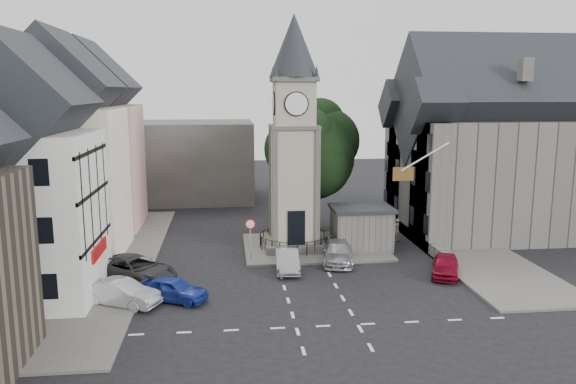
{
  "coord_description": "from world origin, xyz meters",
  "views": [
    {
      "loc": [
        -4.67,
        -30.55,
        11.18
      ],
      "look_at": [
        -0.74,
        5.0,
        4.69
      ],
      "focal_mm": 35.0,
      "sensor_mm": 36.0,
      "label": 1
    }
  ],
  "objects": [
    {
      "name": "ground",
      "position": [
        0.0,
        0.0,
        0.0
      ],
      "size": [
        120.0,
        120.0,
        0.0
      ],
      "primitive_type": "plane",
      "color": "black",
      "rests_on": "ground"
    },
    {
      "name": "pavement_west",
      "position": [
        -12.5,
        6.0,
        0.07
      ],
      "size": [
        6.0,
        30.0,
        0.14
      ],
      "primitive_type": "cube",
      "color": "#595651",
      "rests_on": "ground"
    },
    {
      "name": "pavement_east",
      "position": [
        12.0,
        8.0,
        0.07
      ],
      "size": [
        6.0,
        26.0,
        0.14
      ],
      "primitive_type": "cube",
      "color": "#595651",
      "rests_on": "ground"
    },
    {
      "name": "central_island",
      "position": [
        1.5,
        8.0,
        0.08
      ],
      "size": [
        10.0,
        8.0,
        0.16
      ],
      "primitive_type": "cube",
      "color": "#595651",
      "rests_on": "ground"
    },
    {
      "name": "road_markings",
      "position": [
        0.0,
        -5.5,
        0.01
      ],
      "size": [
        20.0,
        8.0,
        0.01
      ],
      "primitive_type": "cube",
      "color": "silver",
      "rests_on": "ground"
    },
    {
      "name": "clock_tower",
      "position": [
        0.0,
        7.99,
        8.12
      ],
      "size": [
        4.86,
        4.86,
        16.25
      ],
      "color": "#4C4944",
      "rests_on": "ground"
    },
    {
      "name": "stone_shelter",
      "position": [
        4.8,
        7.5,
        1.55
      ],
      "size": [
        4.3,
        3.3,
        3.08
      ],
      "color": "#5D5B56",
      "rests_on": "ground"
    },
    {
      "name": "town_tree",
      "position": [
        2.0,
        13.0,
        6.97
      ],
      "size": [
        7.2,
        7.2,
        10.8
      ],
      "color": "black",
      "rests_on": "ground"
    },
    {
      "name": "warning_sign_post",
      "position": [
        -3.2,
        5.43,
        2.03
      ],
      "size": [
        0.7,
        0.19,
        2.85
      ],
      "color": "black",
      "rests_on": "ground"
    },
    {
      "name": "terrace_pink",
      "position": [
        -15.5,
        16.0,
        6.58
      ],
      "size": [
        8.1,
        7.6,
        12.8
      ],
      "color": "#E0A29A",
      "rests_on": "ground"
    },
    {
      "name": "terrace_cream",
      "position": [
        -15.5,
        8.0,
        6.58
      ],
      "size": [
        8.1,
        7.6,
        12.8
      ],
      "color": "beige",
      "rests_on": "ground"
    },
    {
      "name": "terrace_tudor",
      "position": [
        -15.5,
        0.0,
        6.19
      ],
      "size": [
        8.1,
        7.6,
        12.0
      ],
      "color": "silver",
      "rests_on": "ground"
    },
    {
      "name": "backdrop_west",
      "position": [
        -12.0,
        28.0,
        4.0
      ],
      "size": [
        20.0,
        10.0,
        8.0
      ],
      "primitive_type": "cube",
      "color": "#4C4944",
      "rests_on": "ground"
    },
    {
      "name": "east_building",
      "position": [
        15.59,
        11.0,
        6.26
      ],
      "size": [
        14.4,
        11.4,
        12.6
      ],
      "color": "#5D5B56",
      "rests_on": "ground"
    },
    {
      "name": "east_boundary_wall",
      "position": [
        9.2,
        10.0,
        0.45
      ],
      "size": [
        0.4,
        16.0,
        0.9
      ],
      "primitive_type": "cube",
      "color": "#5D5B56",
      "rests_on": "ground"
    },
    {
      "name": "flagpole",
      "position": [
        8.0,
        4.0,
        7.0
      ],
      "size": [
        3.68,
        0.1,
        2.74
      ],
      "color": "white",
      "rests_on": "ground"
    },
    {
      "name": "car_west_blue",
      "position": [
        -7.67,
        -1.33,
        0.66
      ],
      "size": [
        4.14,
        3.04,
        1.31
      ],
      "primitive_type": "imported",
      "rotation": [
        0.0,
        0.0,
        1.13
      ],
      "color": "navy",
      "rests_on": "ground"
    },
    {
      "name": "car_west_silver",
      "position": [
        -10.29,
        -1.72,
        0.68
      ],
      "size": [
        4.37,
        3.11,
        1.37
      ],
      "primitive_type": "imported",
      "rotation": [
        0.0,
        0.0,
        1.12
      ],
      "color": "#A9ABB2",
      "rests_on": "ground"
    },
    {
      "name": "car_west_grey",
      "position": [
        -10.19,
        2.06,
        0.76
      ],
      "size": [
        5.86,
        5.42,
        1.52
      ],
      "primitive_type": "imported",
      "rotation": [
        0.0,
        0.0,
        0.89
      ],
      "color": "#272729",
      "rests_on": "ground"
    },
    {
      "name": "car_island_silver",
      "position": [
        -1.0,
        3.22,
        0.67
      ],
      "size": [
        1.63,
        4.13,
        1.34
      ],
      "primitive_type": "imported",
      "rotation": [
        0.0,
        0.0,
        -0.05
      ],
      "color": "gray",
      "rests_on": "ground"
    },
    {
      "name": "car_island_east",
      "position": [
        2.5,
        4.5,
        0.67
      ],
      "size": [
        2.64,
        4.9,
        1.35
      ],
      "primitive_type": "imported",
      "rotation": [
        0.0,
        0.0,
        -0.17
      ],
      "color": "#98999F",
      "rests_on": "ground"
    },
    {
      "name": "car_east_red",
      "position": [
        8.5,
        1.08,
        0.65
      ],
      "size": [
        2.91,
        4.12,
        1.3
      ],
      "primitive_type": "imported",
      "rotation": [
        0.0,
        0.0,
        -0.4
      ],
      "color": "maroon",
      "rests_on": "ground"
    },
    {
      "name": "pedestrian",
      "position": [
        8.0,
        9.36,
        0.84
      ],
      "size": [
        0.73,
        0.68,
        1.68
      ],
      "primitive_type": "imported",
      "rotation": [
        0.0,
        0.0,
        3.75
      ],
      "color": "beige",
      "rests_on": "ground"
    }
  ]
}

